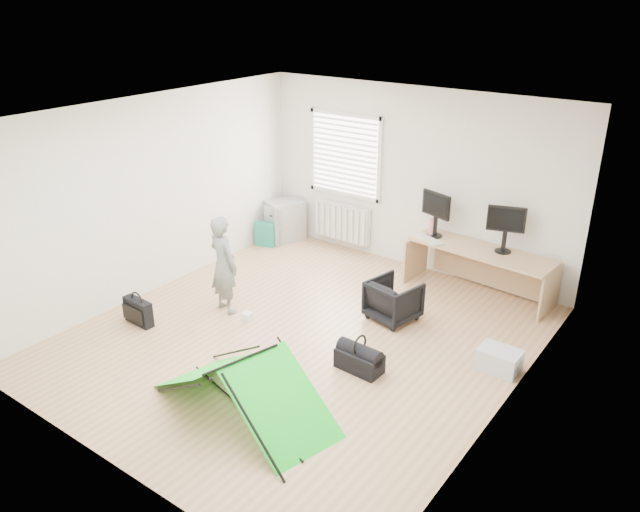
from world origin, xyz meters
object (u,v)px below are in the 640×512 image
Objects in this scene: filing_cabinet at (285,220)px; duffel_bag at (359,361)px; person at (224,265)px; kite at (243,385)px; storage_crate at (499,360)px; thermos at (431,227)px; laptop_bag at (138,312)px; monitor_left at (436,220)px; office_chair at (393,300)px; desk at (479,272)px; monitor_right at (505,235)px.

duffel_bag is (3.15, -2.58, -0.23)m from filing_cabinet.
filing_cabinet is 2.63m from person.
kite is (1.65, -1.46, -0.36)m from person.
storage_crate is (3.46, 0.77, -0.53)m from person.
laptop_bag is (-2.36, -3.37, -0.64)m from thermos.
duffel_bag is (0.43, -2.62, -0.80)m from monitor_left.
office_chair is at bearing 98.98° from kite.
laptop_bag is at bearing -106.85° from monitor_left.
person reaches higher than desk.
monitor_right is 0.25× the size of kite.
kite reaches higher than laptop_bag.
monitor_left is at bearing 102.47° from duffel_bag.
thermos is at bearing 164.26° from monitor_right.
thermos is (-0.79, 0.05, 0.47)m from desk.
desk is at bearing -179.55° from monitor_right.
filing_cabinet is at bearing 98.76° from laptop_bag.
laptop_bag is (0.31, -3.34, -0.17)m from filing_cabinet.
thermos is at bearing -178.21° from desk.
laptop_bag is (-2.55, -2.01, -0.10)m from office_chair.
thermos reaches higher than laptop_bag.
laptop_bag is (-2.29, 0.54, -0.14)m from kite.
filing_cabinet reaches higher than desk.
monitor_right is at bearing 25.38° from filing_cabinet.
office_chair is 3.25m from laptop_bag.
monitor_left is 1.13× the size of laptop_bag.
person reaches higher than office_chair.
monitor_right reaches higher than office_chair.
person is 3.58m from storage_crate.
filing_cabinet is 1.30× the size of duffel_bag.
person reaches higher than kite.
filing_cabinet is 4.72m from storage_crate.
person is 2.51× the size of duffel_bag.
laptop_bag is (-3.42, -3.41, -0.75)m from monitor_right.
monitor_left reaches higher than monitor_right.
desk is 0.94m from monitor_left.
monitor_right is at bearing -125.84° from person.
storage_crate reaches higher than duffel_bag.
person is at bearing -106.99° from monitor_left.
office_chair reaches higher than laptop_bag.
desk is at bearing 120.13° from storage_crate.
storage_crate is at bearing -86.10° from monitor_right.
monitor_left is 1.53m from office_chair.
filing_cabinet is 0.35× the size of kite.
person is (-1.91, -1.10, 0.39)m from office_chair.
kite is (-0.26, -2.55, 0.04)m from office_chair.
storage_crate is at bearing 39.49° from duffel_bag.
monitor_left is at bearing -179.61° from desk.
office_chair is (-0.60, -1.31, -0.07)m from desk.
monitor_left reaches higher than storage_crate.
storage_crate is 4.44m from laptop_bag.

